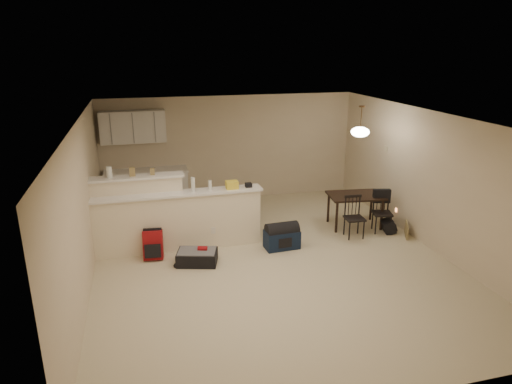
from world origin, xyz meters
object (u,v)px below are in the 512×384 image
object	(u,v)px
dining_table	(355,199)
black_daypack	(388,226)
pendant_lamp	(360,131)
dining_chair_near	(355,217)
red_backpack	(153,245)
suitcase	(197,257)
dining_chair_far	(382,212)
navy_duffel	(282,239)

from	to	relation	value
dining_table	black_daypack	size ratio (longest dim) A/B	3.93
dining_table	pendant_lamp	world-z (taller)	pendant_lamp
dining_chair_near	red_backpack	size ratio (longest dim) A/B	1.62
black_daypack	dining_table	bearing A→B (deg)	58.62
dining_table	black_daypack	xyz separation A→B (m)	(0.51, -0.50, -0.47)
pendant_lamp	dining_chair_near	world-z (taller)	pendant_lamp
dining_chair_near	suitcase	xyz separation A→B (m)	(-3.13, -0.37, -0.30)
dining_chair_near	suitcase	world-z (taller)	dining_chair_near
pendant_lamp	dining_chair_near	xyz separation A→B (m)	(-0.27, -0.53, -1.58)
suitcase	red_backpack	size ratio (longest dim) A/B	1.33
suitcase	black_daypack	size ratio (longest dim) A/B	2.27
dining_chair_far	navy_duffel	size ratio (longest dim) A/B	1.32
pendant_lamp	black_daypack	bearing A→B (deg)	-44.78
pendant_lamp	dining_chair_near	bearing A→B (deg)	-116.61
suitcase	navy_duffel	world-z (taller)	navy_duffel
dining_chair_near	dining_chair_far	distance (m)	0.67
pendant_lamp	red_backpack	size ratio (longest dim) A/B	1.22
navy_duffel	dining_table	bearing A→B (deg)	17.11
dining_table	dining_chair_far	bearing A→B (deg)	-39.97
dining_table	black_daypack	world-z (taller)	dining_table
dining_table	pendant_lamp	bearing A→B (deg)	33.51
suitcase	red_backpack	distance (m)	0.84
red_backpack	black_daypack	bearing A→B (deg)	6.17
red_backpack	pendant_lamp	bearing A→B (deg)	13.14
pendant_lamp	dining_chair_near	distance (m)	1.69
dining_chair_far	suitcase	xyz separation A→B (m)	(-3.79, -0.48, -0.30)
dining_table	dining_chair_far	xyz separation A→B (m)	(0.39, -0.42, -0.18)
dining_chair_near	suitcase	size ratio (longest dim) A/B	1.22
dining_chair_near	navy_duffel	bearing A→B (deg)	-171.12
dining_chair_near	dining_chair_far	size ratio (longest dim) A/B	0.99
navy_duffel	red_backpack	bearing A→B (deg)	172.77
red_backpack	black_daypack	world-z (taller)	red_backpack
suitcase	dining_table	bearing A→B (deg)	30.74
dining_chair_near	black_daypack	size ratio (longest dim) A/B	2.77
navy_duffel	black_daypack	size ratio (longest dim) A/B	2.12
pendant_lamp	dining_chair_far	bearing A→B (deg)	-46.91
dining_chair_far	black_daypack	size ratio (longest dim) A/B	2.79
red_backpack	navy_duffel	distance (m)	2.34
dining_table	suitcase	distance (m)	3.55
dining_table	red_backpack	bearing A→B (deg)	-166.22
navy_duffel	dining_chair_far	bearing A→B (deg)	3.10
pendant_lamp	dining_chair_far	size ratio (longest dim) A/B	0.74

